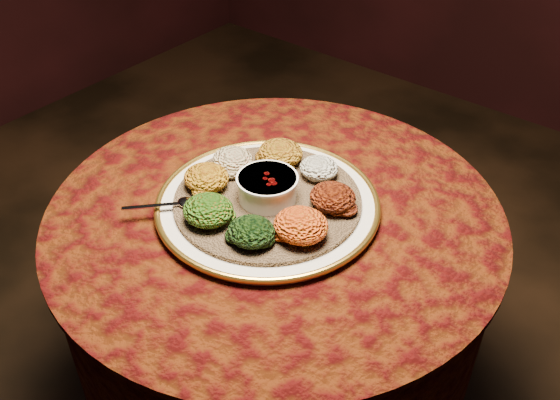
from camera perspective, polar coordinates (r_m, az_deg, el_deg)
The scene contains 13 objects.
table at distance 1.43m, azimuth -0.45°, elevation -6.48°, with size 0.96×0.96×0.73m.
platter at distance 1.30m, azimuth -1.14°, elevation -0.36°, with size 0.56×0.56×0.02m.
injera at distance 1.29m, azimuth -1.14°, elevation 0.01°, with size 0.39×0.39×0.01m, color olive.
stew_bowl at distance 1.27m, azimuth -1.16°, elevation 1.28°, with size 0.13×0.13×0.05m.
spoon at distance 1.28m, azimuth -8.97°, elevation -0.29°, with size 0.12×0.12×0.01m.
portion_ayib at distance 1.35m, azimuth 3.58°, elevation 2.93°, with size 0.09×0.08×0.04m, color beige.
portion_kitfo at distance 1.26m, azimuth 4.84°, elevation 0.26°, with size 0.10×0.09×0.05m, color black.
portion_tikil at distance 1.18m, azimuth 1.92°, elevation -2.33°, with size 0.11×0.10×0.05m, color #C08E10.
portion_gomen at distance 1.18m, azimuth -2.64°, elevation -2.90°, with size 0.09×0.09×0.04m, color black.
portion_mixveg at distance 1.23m, azimuth -6.58°, elevation -0.93°, with size 0.10×0.10×0.05m, color #A3330A.
portion_kik at distance 1.32m, azimuth -6.75°, elevation 2.05°, with size 0.10×0.09×0.05m, color #A6730E.
portion_timatim at distance 1.37m, azimuth -4.36°, elevation 3.72°, with size 0.09×0.09×0.04m, color maroon.
portion_shiro at distance 1.38m, azimuth 0.04°, elevation 4.34°, with size 0.10×0.10×0.05m, color #896210.
Camera 1 is at (0.64, -0.79, 1.55)m, focal length 40.00 mm.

